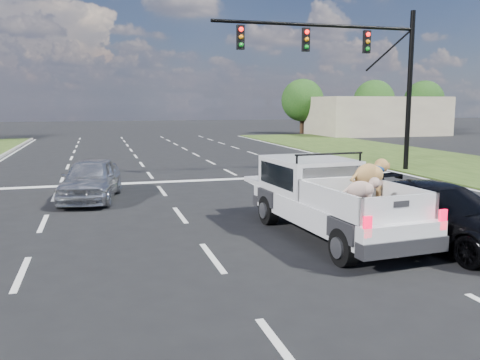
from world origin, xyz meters
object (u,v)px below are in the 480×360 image
object	(u,v)px
silver_sedan	(91,179)
black_coupe	(441,215)
traffic_signal	(362,63)
pickup_truck	(329,197)

from	to	relation	value
silver_sedan	black_coupe	distance (m)	10.34
traffic_signal	pickup_truck	xyz separation A→B (m)	(-6.00, -9.55, -3.83)
silver_sedan	black_coupe	size ratio (longest dim) A/B	0.86
pickup_truck	silver_sedan	xyz separation A→B (m)	(-5.28, 6.02, -0.23)
traffic_signal	black_coupe	size ratio (longest dim) A/B	2.02
silver_sedan	pickup_truck	bearing A→B (deg)	-38.79
silver_sedan	black_coupe	bearing A→B (deg)	-35.54
traffic_signal	black_coupe	bearing A→B (deg)	-110.29
pickup_truck	black_coupe	world-z (taller)	pickup_truck
traffic_signal	silver_sedan	distance (m)	12.50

